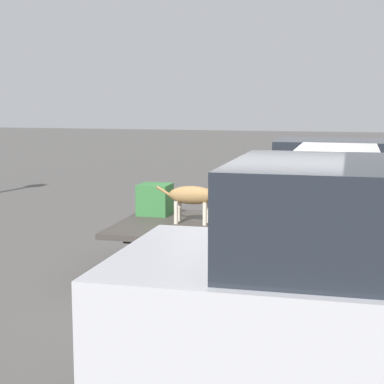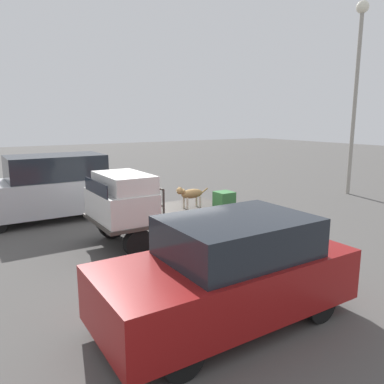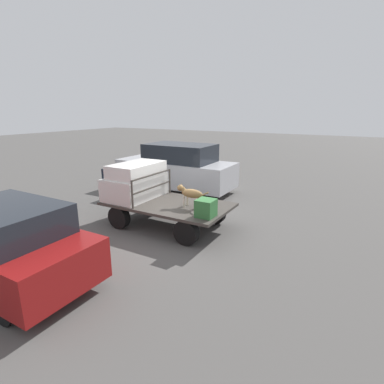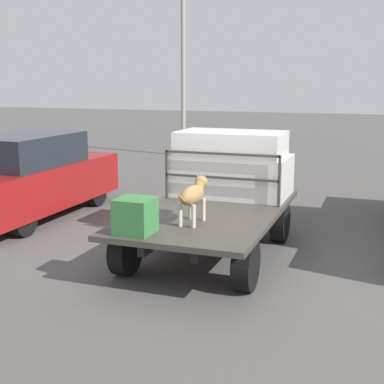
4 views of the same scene
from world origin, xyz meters
TOP-DOWN VIEW (x-y plane):
  - ground_plane at (0.00, 0.00)m, footprint 80.00×80.00m
  - flatbed_truck at (0.00, 0.00)m, footprint 3.86×2.10m
  - truck_cab at (1.22, 0.00)m, footprint 1.26×1.98m
  - truck_headboard at (0.55, 0.00)m, footprint 0.04×1.98m
  - dog at (-0.80, -0.01)m, footprint 1.07×0.26m
  - cargo_crate at (-1.59, 0.52)m, footprint 0.47×0.47m
  - parked_sedan at (1.14, 4.28)m, footprint 4.17×1.85m
  - light_pole_far at (10.88, 4.62)m, footprint 0.45×0.45m

SIDE VIEW (x-z plane):
  - ground_plane at x=0.00m, z-range 0.00..0.00m
  - flatbed_truck at x=0.00m, z-range 0.19..0.95m
  - parked_sedan at x=1.14m, z-range 0.00..1.71m
  - cargo_crate at x=-1.59m, z-range 0.76..1.24m
  - dog at x=-0.80m, z-range 0.84..1.50m
  - truck_cab at x=1.22m, z-range 0.73..1.86m
  - truck_headboard at x=0.55m, z-range 0.90..1.74m
  - light_pole_far at x=10.88m, z-range 0.99..7.60m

